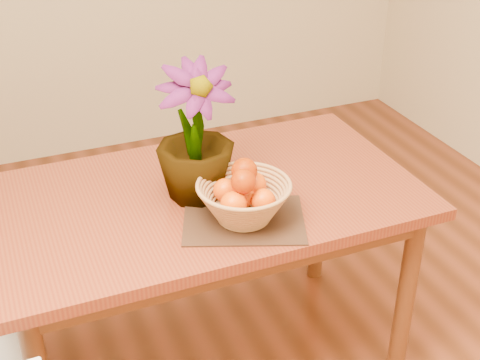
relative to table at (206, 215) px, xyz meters
name	(u,v)px	position (x,y,z in m)	size (l,w,h in m)	color
table	(206,215)	(0.00, 0.00, 0.00)	(1.40, 0.80, 0.75)	maroon
placemat	(244,220)	(0.05, -0.20, 0.09)	(0.37, 0.28, 0.01)	#331F12
wicker_basket	(244,203)	(0.05, -0.20, 0.15)	(0.29, 0.29, 0.12)	#A77545
orange_pile	(244,186)	(0.05, -0.20, 0.21)	(0.18, 0.17, 0.14)	#E34003
potted_plant	(195,134)	(-0.03, -0.01, 0.31)	(0.25, 0.25, 0.44)	#144012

